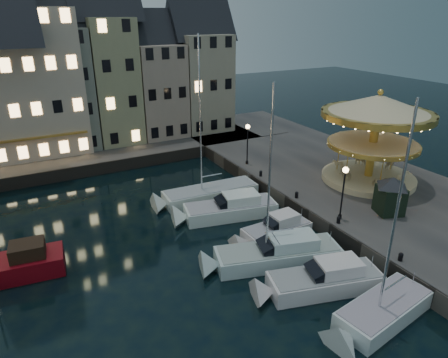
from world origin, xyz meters
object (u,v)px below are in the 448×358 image
streetlamp_c (248,139)px  bollard_a (401,256)px  streetlamp_d (378,140)px  motorboat_d (272,233)px  streetlamp_b (344,186)px  motorboat_b (318,282)px  bollard_d (261,173)px  motorboat_c (272,254)px  ticket_kiosk (392,189)px  bollard_b (339,219)px  bollard_c (297,194)px  red_fishing_boat (8,268)px  motorboat_f (205,195)px  carousel (376,122)px  motorboat_a (378,315)px  motorboat_e (226,210)px

streetlamp_c → bollard_a: bearing=-91.8°
streetlamp_d → motorboat_d: bearing=-161.8°
streetlamp_b → motorboat_b: bearing=-142.3°
bollard_d → motorboat_b: size_ratio=0.07×
motorboat_c → ticket_kiosk: motorboat_c is taller
bollard_b → bollard_c: same height
streetlamp_b → bollard_c: size_ratio=7.32×
bollard_a → red_fishing_boat: size_ratio=0.08×
motorboat_f → bollard_a: bearing=-70.1°
streetlamp_b → motorboat_f: size_ratio=0.32×
streetlamp_b → bollard_c: bearing=97.6°
bollard_c → carousel: size_ratio=0.06×
streetlamp_c → bollard_a: size_ratio=7.32×
red_fishing_boat → carousel: (30.11, -1.42, 6.16)m
streetlamp_c → motorboat_b: (-5.92, -18.08, -3.38)m
bollard_c → bollard_d: 5.50m
motorboat_a → motorboat_b: 3.82m
streetlamp_c → bollard_b: (-0.60, -14.00, -2.41)m
streetlamp_d → carousel: bearing=-144.8°
motorboat_a → motorboat_f: (-1.54, 18.46, -0.01)m
streetlamp_b → bollard_d: (-0.60, 10.00, -2.41)m
streetlamp_b → bollard_c: (-0.60, 4.50, -2.41)m
streetlamp_d → carousel: size_ratio=0.43×
streetlamp_c → carousel: carousel is taller
streetlamp_c → motorboat_b: bearing=-108.1°
motorboat_f → red_fishing_boat: motorboat_f is taller
bollard_a → motorboat_c: (-6.15, 5.14, -0.92)m
streetlamp_c → bollard_d: 4.29m
bollard_c → bollard_d: size_ratio=1.00×
bollard_c → motorboat_a: motorboat_a is taller
motorboat_b → bollard_c: bearing=59.6°
bollard_a → bollard_d: (0.00, 16.00, 0.00)m
streetlamp_d → bollard_b: size_ratio=7.32×
motorboat_e → motorboat_a: bearing=-84.7°
streetlamp_b → bollard_a: bearing=-95.7°
streetlamp_d → bollard_d: (-11.90, 3.00, -2.41)m
streetlamp_d → bollard_c: 12.40m
carousel → motorboat_f: bearing=157.6°
streetlamp_b → motorboat_a: bearing=-120.7°
bollard_a → motorboat_c: 8.06m
streetlamp_d → motorboat_b: 21.02m
bollard_b → bollard_c: (0.00, 5.00, 0.00)m
streetlamp_d → bollard_b: streetlamp_d is taller
motorboat_a → ticket_kiosk: bearing=39.0°
red_fishing_boat → bollard_d: bearing=10.8°
motorboat_a → ticket_kiosk: size_ratio=3.51×
bollard_c → motorboat_c: (-6.15, -5.36, -0.92)m
bollard_c → motorboat_e: (-5.69, 2.02, -0.96)m
streetlamp_b → streetlamp_c: size_ratio=1.00×
bollard_a → motorboat_c: bearing=140.1°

